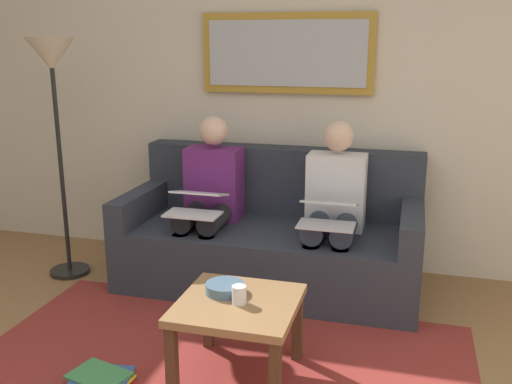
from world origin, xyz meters
TOP-DOWN VIEW (x-y plane):
  - wall_rear at (0.00, -2.60)m, footprint 6.00×0.12m
  - area_rug at (0.00, -0.85)m, footprint 2.60×1.80m
  - couch at (0.00, -2.12)m, footprint 1.99×0.90m
  - framed_mirror at (0.00, -2.51)m, footprint 1.23×0.05m
  - coffee_table at (-0.13, -0.90)m, footprint 0.57×0.57m
  - cup at (-0.14, -0.88)m, footprint 0.07×0.07m
  - bowl at (-0.04, -0.97)m, footprint 0.19×0.19m
  - person_left at (-0.43, -2.05)m, footprint 0.38×0.58m
  - laptop_silver at (-0.43, -1.80)m, footprint 0.34×0.33m
  - person_right at (0.43, -2.05)m, footprint 0.38×0.58m
  - laptop_white at (0.43, -1.80)m, footprint 0.35×0.33m
  - magazine_stack at (0.50, -0.66)m, footprint 0.34×0.28m
  - standing_lamp at (1.45, -1.85)m, footprint 0.32×0.32m

SIDE VIEW (x-z plane):
  - area_rug at x=0.00m, z-range 0.00..0.01m
  - magazine_stack at x=0.50m, z-range 0.00..0.06m
  - couch at x=0.00m, z-range -0.14..0.76m
  - coffee_table at x=-0.13m, z-range 0.14..0.56m
  - bowl at x=-0.04m, z-range 0.42..0.47m
  - cup at x=-0.14m, z-range 0.42..0.51m
  - person_left at x=-0.43m, z-range 0.04..1.18m
  - person_right at x=0.43m, z-range 0.04..1.18m
  - laptop_silver at x=-0.43m, z-range 0.55..0.70m
  - laptop_white at x=0.43m, z-range 0.56..0.70m
  - wall_rear at x=0.00m, z-range 0.00..2.60m
  - standing_lamp at x=1.45m, z-range 0.54..2.20m
  - framed_mirror at x=0.00m, z-range 1.27..1.83m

